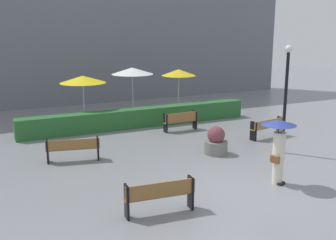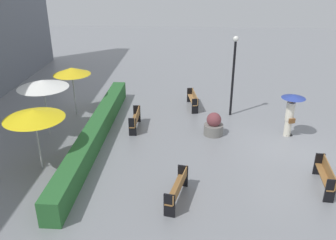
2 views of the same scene
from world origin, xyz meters
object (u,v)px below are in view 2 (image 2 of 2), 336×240
Objects in this scene: bench_far_right at (193,99)px; planter_pot at (214,125)px; pedestrian_with_umbrella at (291,109)px; patio_umbrella_white at (43,84)px; patio_umbrella_yellow_far at (72,71)px; bench_near_left at (326,175)px; lamp_post at (234,68)px; patio_umbrella_yellow at (34,114)px; bench_far_left at (178,188)px; bench_back_row at (136,119)px.

planter_pot is (-3.28, -0.95, -0.05)m from bench_far_right.
pedestrian_with_umbrella is 1.90× the size of planter_pot.
patio_umbrella_white is at bearing 119.52° from bench_far_right.
patio_umbrella_yellow_far reaches higher than pedestrian_with_umbrella.
planter_pot reaches higher than bench_far_right.
patio_umbrella_yellow_far is (2.53, -0.49, -0.16)m from patio_umbrella_white.
bench_near_left is 0.46× the size of lamp_post.
bench_far_right is 6.57m from patio_umbrella_yellow_far.
bench_far_left is at bearing -108.22° from patio_umbrella_yellow.
patio_umbrella_yellow is 0.92× the size of patio_umbrella_white.
bench_back_row is 5.49m from lamp_post.
bench_far_left is 5.31m from bench_near_left.
patio_umbrella_yellow_far is at bearing 92.55° from lamp_post.
bench_back_row is 4.48m from patio_umbrella_white.
bench_near_left is at bearing -147.46° from bench_far_right.
bench_back_row is at bearing 83.82° from planter_pot.
bench_far_right is 8.70m from bench_near_left.
bench_far_right is 0.91× the size of pedestrian_with_umbrella.
pedestrian_with_umbrella is at bearing -71.63° from patio_umbrella_yellow.
bench_near_left is at bearing -157.13° from lamp_post.
patio_umbrella_white is (-0.50, 7.62, 2.02)m from planter_pot.
bench_far_left is 1.01× the size of bench_near_left.
pedestrian_with_umbrella reaches higher than bench_far_left.
bench_far_left is at bearing 176.49° from bench_far_right.
planter_pot reaches higher than bench_near_left.
patio_umbrella_yellow_far is at bearing 79.37° from pedestrian_with_umbrella.
bench_far_left is (-8.42, 0.52, -0.00)m from bench_far_right.
patio_umbrella_yellow_far is at bearing 74.11° from planter_pot.
planter_pot is at bearing -86.22° from patio_umbrella_white.
pedestrian_with_umbrella is 0.82× the size of patio_umbrella_yellow_far.
bench_far_right is 0.76× the size of patio_umbrella_yellow.
lamp_post is 1.68× the size of patio_umbrella_yellow.
patio_umbrella_white reaches higher than patio_umbrella_yellow.
pedestrian_with_umbrella is at bearing -92.83° from bench_back_row.
bench_far_left reaches higher than bench_far_right.
patio_umbrella_yellow is (0.69, 10.61, 1.73)m from bench_near_left.
bench_near_left is at bearing -175.68° from pedestrian_with_umbrella.
pedestrian_with_umbrella is (-3.23, -4.37, 0.86)m from bench_far_right.
patio_umbrella_white is (-2.90, 8.63, -0.03)m from lamp_post.
lamp_post is at bearing -22.89° from planter_pot.
bench_back_row is 3.73m from planter_pot.
planter_pot is (4.06, 3.73, -0.08)m from bench_near_left.
bench_back_row is 0.63× the size of patio_umbrella_white.
patio_umbrella_yellow_far is (1.63, 3.43, 1.81)m from bench_back_row.
pedestrian_with_umbrella is at bearing -134.19° from lamp_post.
patio_umbrella_white is at bearing 72.60° from bench_near_left.
patio_umbrella_white is 2.59m from patio_umbrella_yellow_far.
patio_umbrella_yellow_far reaches higher than bench_near_left.
bench_near_left is 0.71× the size of patio_umbrella_white.
pedestrian_with_umbrella is 0.77× the size of patio_umbrella_white.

